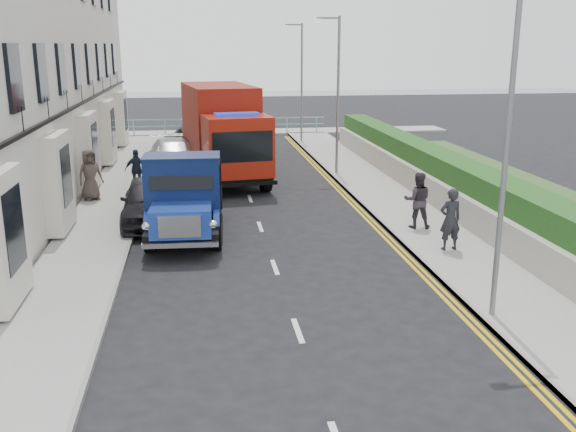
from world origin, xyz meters
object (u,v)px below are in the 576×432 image
object	(u,v)px
pedestrian_east_near	(450,219)
bedford_lorry	(184,202)
lamp_near	(502,137)
lamp_far	(300,76)
parked_car_front	(150,201)
red_lorry	(223,130)
lamp_mid	(335,87)

from	to	relation	value
pedestrian_east_near	bedford_lorry	bearing A→B (deg)	-23.83
lamp_near	lamp_far	xyz separation A→B (m)	(0.00, 26.00, 0.00)
lamp_near	pedestrian_east_near	xyz separation A→B (m)	(0.90, 4.48, -2.98)
lamp_far	parked_car_front	size ratio (longest dim) A/B	1.56
lamp_near	red_lorry	size ratio (longest dim) A/B	0.87
lamp_near	red_lorry	distance (m)	16.96
lamp_near	lamp_far	world-z (taller)	same
parked_car_front	pedestrian_east_near	bearing A→B (deg)	-29.58
lamp_far	bedford_lorry	xyz separation A→B (m)	(-6.60, -19.23, -2.78)
lamp_near	red_lorry	bearing A→B (deg)	107.22
lamp_near	parked_car_front	bearing A→B (deg)	130.83
red_lorry	pedestrian_east_near	bearing A→B (deg)	-71.08
pedestrian_east_near	parked_car_front	bearing A→B (deg)	-34.38
lamp_mid	bedford_lorry	xyz separation A→B (m)	(-6.60, -9.23, -2.78)
bedford_lorry	parked_car_front	size ratio (longest dim) A/B	1.26
lamp_near	lamp_mid	distance (m)	16.00
lamp_near	pedestrian_east_near	size ratio (longest dim) A/B	3.90
lamp_far	lamp_mid	bearing A→B (deg)	-90.00
lamp_near	lamp_mid	world-z (taller)	same
parked_car_front	pedestrian_east_near	distance (m)	9.79
red_lorry	parked_car_front	xyz separation A→B (m)	(-2.79, -7.11, -1.40)
lamp_far	parked_car_front	distance (m)	18.97
lamp_mid	red_lorry	distance (m)	5.32
lamp_near	bedford_lorry	world-z (taller)	lamp_near
bedford_lorry	pedestrian_east_near	world-z (taller)	bedford_lorry
lamp_mid	lamp_far	xyz separation A→B (m)	(0.00, 10.00, 0.00)
lamp_far	pedestrian_east_near	distance (m)	21.75
bedford_lorry	parked_car_front	bearing A→B (deg)	120.17
lamp_mid	lamp_far	size ratio (longest dim) A/B	1.00
lamp_mid	lamp_far	world-z (taller)	same
red_lorry	lamp_far	bearing A→B (deg)	55.26
lamp_mid	bedford_lorry	world-z (taller)	lamp_mid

